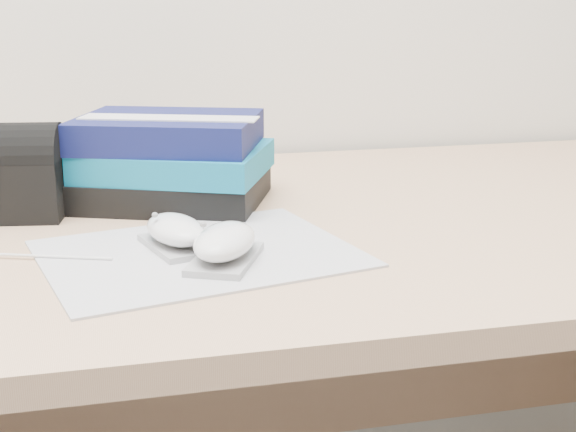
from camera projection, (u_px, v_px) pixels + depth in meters
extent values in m
cube|color=tan|center=(315.00, 223.00, 1.05)|extent=(1.60, 0.80, 0.03)
cube|color=tan|center=(260.00, 355.00, 1.51)|extent=(1.52, 0.03, 0.35)
cube|color=gray|center=(198.00, 253.00, 0.88)|extent=(0.38, 0.32, 0.00)
cube|color=#969699|center=(176.00, 245.00, 0.89)|extent=(0.08, 0.11, 0.01)
ellipsoid|color=white|center=(176.00, 229.00, 0.88)|extent=(0.08, 0.11, 0.03)
ellipsoid|color=gray|center=(155.00, 215.00, 0.87)|extent=(0.01, 0.01, 0.01)
cube|color=#969699|center=(225.00, 259.00, 0.84)|extent=(0.10, 0.12, 0.01)
ellipsoid|color=white|center=(225.00, 241.00, 0.84)|extent=(0.10, 0.12, 0.03)
ellipsoid|color=gray|center=(203.00, 225.00, 0.83)|extent=(0.01, 0.01, 0.01)
cylinder|color=silver|center=(3.00, 255.00, 0.86)|extent=(0.23, 0.09, 0.00)
cube|color=black|center=(173.00, 188.00, 1.09)|extent=(0.29, 0.27, 0.04)
cube|color=#0D6E94|center=(175.00, 161.00, 1.08)|extent=(0.29, 0.27, 0.04)
cube|color=#101549|center=(168.00, 131.00, 1.08)|extent=(0.28, 0.25, 0.04)
cube|color=silver|center=(169.00, 118.00, 1.05)|extent=(0.24, 0.13, 0.00)
cube|color=black|center=(12.00, 188.00, 1.02)|extent=(0.14, 0.11, 0.08)
cylinder|color=black|center=(9.00, 158.00, 1.01)|extent=(0.14, 0.11, 0.09)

